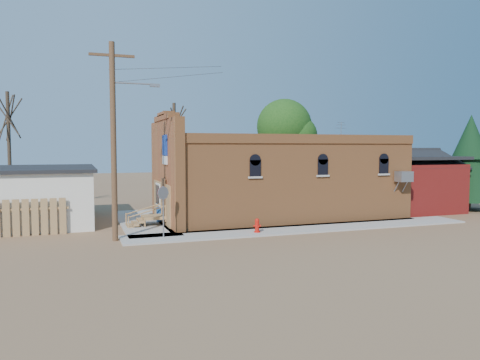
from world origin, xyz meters
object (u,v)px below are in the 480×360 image
object	(u,v)px
fire_hydrant	(257,225)
brick_bar	(274,179)
utility_pole	(115,137)
stop_sign	(163,198)
trash_barrel	(161,214)

from	to	relation	value
fire_hydrant	brick_bar	bearing A→B (deg)	69.98
fire_hydrant	utility_pole	bearing A→B (deg)	-173.29
utility_pole	stop_sign	xyz separation A→B (m)	(2.11, -0.32, -2.84)
brick_bar	stop_sign	world-z (taller)	brick_bar
brick_bar	trash_barrel	xyz separation A→B (m)	(-6.94, 0.28, -1.87)
trash_barrel	fire_hydrant	bearing A→B (deg)	-53.32
utility_pole	trash_barrel	distance (m)	6.89
stop_sign	utility_pole	bearing A→B (deg)	164.01
brick_bar	utility_pole	xyz separation A→B (m)	(-9.79, -4.29, 2.43)
fire_hydrant	trash_barrel	bearing A→B (deg)	138.68
fire_hydrant	trash_barrel	xyz separation A→B (m)	(-3.87, 5.19, 0.04)
brick_bar	utility_pole	bearing A→B (deg)	-156.31
fire_hydrant	stop_sign	world-z (taller)	stop_sign
stop_sign	trash_barrel	xyz separation A→B (m)	(0.73, 4.89, -1.46)
utility_pole	brick_bar	bearing A→B (deg)	23.69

